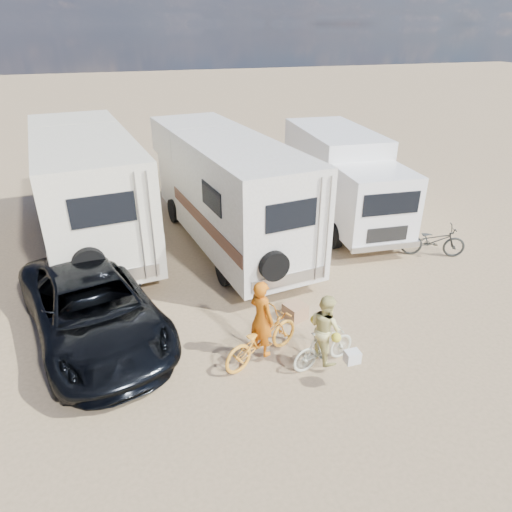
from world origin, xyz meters
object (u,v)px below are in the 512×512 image
object	(u,v)px
box_truck	(343,180)
rider_woman	(325,335)
bike_woman	(324,347)
rider_man	(261,325)
rv_left	(89,192)
crate	(295,311)
bike_parked	(433,241)
cooler	(252,282)
dark_suv	(93,308)
bike_man	(261,338)
rv_main	(226,193)

from	to	relation	value
box_truck	rider_woman	size ratio (longest dim) A/B	4.48
bike_woman	rider_man	bearing A→B (deg)	51.76
rv_left	rider_woman	world-z (taller)	rv_left
crate	bike_parked	bearing A→B (deg)	19.58
rv_left	box_truck	distance (m)	8.43
rv_left	cooler	bearing A→B (deg)	-53.03
dark_suv	bike_man	size ratio (longest dim) A/B	2.76
box_truck	dark_suv	size ratio (longest dim) A/B	1.24
rider_man	bike_parked	size ratio (longest dim) A/B	0.90
rv_main	bike_woman	bearing A→B (deg)	-93.97
rv_left	box_truck	xyz separation A→B (m)	(8.41, -0.58, -0.23)
rv_left	rv_main	bearing A→B (deg)	-22.13
box_truck	rider_man	xyz separation A→B (m)	(-5.12, -6.42, -0.70)
rv_main	dark_suv	size ratio (longest dim) A/B	1.51
bike_parked	crate	size ratio (longest dim) A/B	3.99
bike_woman	cooler	bearing A→B (deg)	-3.60
crate	rider_woman	bearing A→B (deg)	-92.88
rv_left	rider_woman	distance (m)	8.86
bike_man	bike_woman	bearing A→B (deg)	-141.01
crate	rv_left	bearing A→B (deg)	127.99
rv_main	bike_parked	xyz separation A→B (m)	(5.76, -2.81, -1.21)
rider_woman	crate	xyz separation A→B (m)	(0.09, 1.77, -0.56)
dark_suv	crate	bearing A→B (deg)	-22.35
box_truck	dark_suv	bearing A→B (deg)	-147.29
dark_suv	cooler	size ratio (longest dim) A/B	11.12
rv_main	box_truck	distance (m)	4.38
bike_man	rider_woman	bearing A→B (deg)	-141.01
rv_main	crate	bearing A→B (deg)	-91.61
rv_main	rider_woman	bearing A→B (deg)	-93.97
rider_woman	box_truck	bearing A→B (deg)	-41.20
rv_main	bike_man	bearing A→B (deg)	-104.97
rv_main	rider_woman	size ratio (longest dim) A/B	5.47
rv_main	rv_left	distance (m)	4.22
rv_main	box_truck	world-z (taller)	rv_main
bike_man	crate	distance (m)	1.76
bike_man	rider_man	xyz separation A→B (m)	(0.00, -0.00, 0.34)
rv_left	crate	size ratio (longest dim) A/B	16.44
rv_left	bike_man	size ratio (longest dim) A/B	3.98
rv_left	bike_parked	world-z (taller)	rv_left
bike_parked	bike_woman	bearing A→B (deg)	148.37
rider_woman	bike_parked	size ratio (longest dim) A/B	0.79
rv_left	crate	world-z (taller)	rv_left
rv_main	box_truck	xyz separation A→B (m)	(4.34, 0.55, -0.16)
rv_left	bike_parked	distance (m)	10.67
bike_man	cooler	bearing A→B (deg)	-37.97
box_truck	bike_man	world-z (taller)	box_truck
cooler	crate	bearing A→B (deg)	-86.02
rv_main	dark_suv	distance (m)	5.82
rider_man	crate	world-z (taller)	rider_man
bike_woman	crate	bearing A→B (deg)	-14.63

